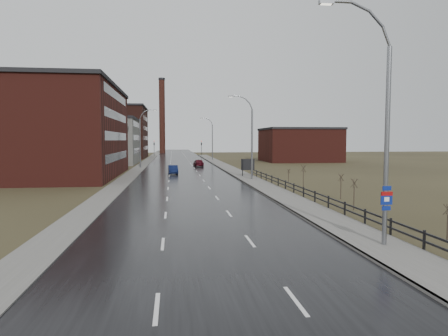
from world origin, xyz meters
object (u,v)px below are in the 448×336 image
object	(u,v)px
billboard	(248,165)
car_far	(198,163)
car_near	(173,170)
streetlight_main	(381,127)

from	to	relation	value
billboard	car_far	size ratio (longest dim) A/B	0.61
car_near	car_far	bearing A→B (deg)	70.61
streetlight_main	billboard	size ratio (longest dim) A/B	4.49
billboard	car_near	world-z (taller)	billboard
billboard	car_near	bearing A→B (deg)	148.97
car_far	billboard	bearing A→B (deg)	98.78
streetlight_main	billboard	distance (m)	38.81
billboard	car_far	world-z (taller)	billboard
car_near	streetlight_main	bearing A→B (deg)	-80.28
car_near	car_far	distance (m)	18.39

